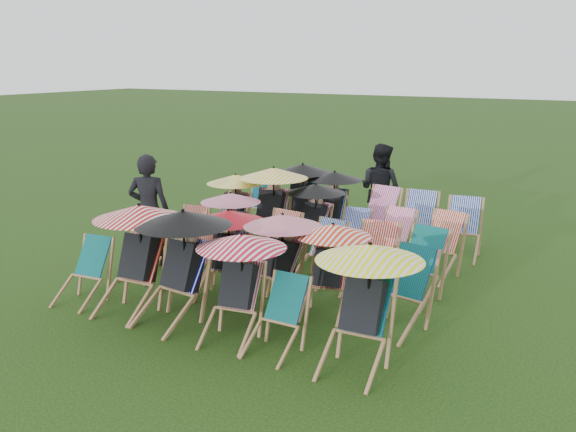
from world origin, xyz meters
The scene contains 33 objects.
ground centered at (0.00, 0.00, 0.00)m, with size 100.00×100.00×0.00m, color black.
deckchair_0 centered at (-1.99, -2.28, 0.43)m, with size 0.63×0.83×0.86m.
deckchair_1 centered at (-1.14, -2.17, 0.75)m, with size 1.20×1.26×1.42m.
deckchair_2 centered at (-0.42, -2.19, 0.76)m, with size 1.21×1.28×1.44m.
deckchair_3 centered at (0.51, -2.25, 0.67)m, with size 1.07×1.16×1.27m.
deckchair_4 centered at (1.12, -2.32, 0.42)m, with size 0.57×0.78×0.84m.
deckchair_5 centered at (2.10, -2.24, 0.73)m, with size 1.16×1.21×1.38m.
deckchair_6 centered at (-1.96, -1.08, 0.42)m, with size 0.65×0.83×0.83m.
deckchair_7 centered at (-1.09, -1.04, 0.45)m, with size 0.66×0.87×0.90m.
deckchair_8 centered at (-0.45, -1.11, 0.64)m, with size 1.03×1.11×1.22m.
deckchair_9 centered at (0.37, -1.07, 0.66)m, with size 1.06×1.13×1.25m.
deckchair_10 centered at (1.11, -0.99, 0.63)m, with size 1.00×1.09×1.19m.
deckchair_11 centered at (2.10, -1.03, 0.49)m, with size 0.82×1.02×0.99m.
deckchair_12 centered at (-2.03, 0.08, 0.41)m, with size 0.67×0.84×0.82m.
deckchair_13 centered at (-1.26, 0.13, 0.61)m, with size 0.98×1.06×1.16m.
deckchair_14 centered at (-0.32, -0.01, 0.48)m, with size 0.74×0.95×0.95m.
deckchair_15 centered at (0.43, 0.08, 0.44)m, with size 0.72×0.91×0.89m.
deckchair_16 centered at (1.31, -0.01, 0.48)m, with size 0.67×0.91×0.97m.
deckchair_17 centered at (1.97, 0.04, 0.48)m, with size 0.76×0.97×0.97m.
deckchair_18 centered at (-1.90, 1.21, 0.65)m, with size 1.04×1.11×1.24m.
deckchair_19 centered at (-1.11, 1.21, 0.75)m, with size 1.20×1.31×1.43m.
deckchair_20 centered at (-0.34, 1.30, 0.64)m, with size 1.02×1.08×1.21m.
deckchair_21 centered at (0.46, 1.24, 0.42)m, with size 0.64×0.82×0.83m.
deckchair_22 centered at (1.13, 1.20, 0.46)m, with size 0.73×0.93×0.92m.
deckchair_23 centered at (1.92, 1.15, 0.48)m, with size 0.78×0.98×0.96m.
deckchair_24 centered at (-1.99, 2.31, 0.49)m, with size 0.80×1.00×0.97m.
deckchair_25 centered at (-1.20, 2.47, 0.69)m, with size 1.11×1.17×1.31m.
deckchair_26 centered at (-0.50, 2.43, 0.65)m, with size 1.04×1.11×1.23m.
deckchair_27 centered at (0.43, 2.29, 0.51)m, with size 0.82×1.03×1.02m.
deckchair_28 centered at (1.17, 2.39, 0.49)m, with size 0.72×0.96×0.99m.
deckchair_29 centered at (1.98, 2.36, 0.48)m, with size 0.74×0.96×0.97m.
person_left centered at (-2.30, -0.54, 0.91)m, with size 0.66×0.43×1.82m, color black.
person_rear centered at (0.24, 3.05, 0.87)m, with size 0.85×0.66×1.74m, color black.
Camera 1 is at (4.56, -8.15, 3.24)m, focal length 40.00 mm.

